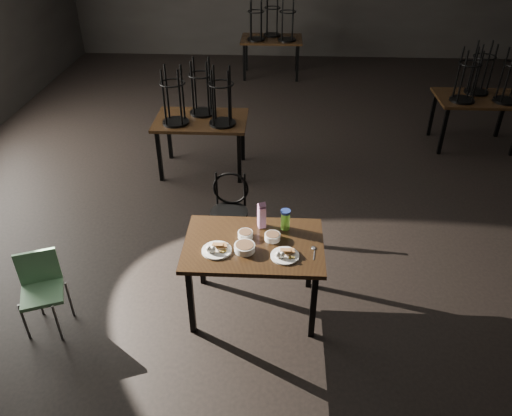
# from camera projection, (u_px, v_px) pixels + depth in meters

# --- Properties ---
(room) EXTENTS (12.00, 12.04, 3.22)m
(room) POSITION_uv_depth(u_px,v_px,m) (321.00, 0.00, 5.08)
(room) COLOR black
(room) RESTS_ON ground
(main_table) EXTENTS (1.20, 0.80, 0.75)m
(main_table) POSITION_uv_depth(u_px,v_px,m) (254.00, 251.00, 4.32)
(main_table) COLOR black
(main_table) RESTS_ON ground
(plate_left) EXTENTS (0.25, 0.25, 0.08)m
(plate_left) POSITION_uv_depth(u_px,v_px,m) (216.00, 249.00, 4.17)
(plate_left) COLOR white
(plate_left) RESTS_ON main_table
(plate_right) EXTENTS (0.24, 0.24, 0.08)m
(plate_right) POSITION_uv_depth(u_px,v_px,m) (285.00, 255.00, 4.11)
(plate_right) COLOR white
(plate_right) RESTS_ON main_table
(bowl_near) EXTENTS (0.13, 0.13, 0.05)m
(bowl_near) POSITION_uv_depth(u_px,v_px,m) (245.00, 234.00, 4.34)
(bowl_near) COLOR white
(bowl_near) RESTS_ON main_table
(bowl_far) EXTENTS (0.14, 0.14, 0.05)m
(bowl_far) POSITION_uv_depth(u_px,v_px,m) (272.00, 237.00, 4.31)
(bowl_far) COLOR white
(bowl_far) RESTS_ON main_table
(bowl_big) EXTENTS (0.18, 0.18, 0.06)m
(bowl_big) POSITION_uv_depth(u_px,v_px,m) (245.00, 247.00, 4.17)
(bowl_big) COLOR white
(bowl_big) RESTS_ON main_table
(juice_carton) EXTENTS (0.08, 0.08, 0.26)m
(juice_carton) POSITION_uv_depth(u_px,v_px,m) (262.00, 216.00, 4.42)
(juice_carton) COLOR #821762
(juice_carton) RESTS_ON main_table
(water_bottle) EXTENTS (0.11, 0.11, 0.19)m
(water_bottle) POSITION_uv_depth(u_px,v_px,m) (285.00, 219.00, 4.40)
(water_bottle) COLOR #86EE46
(water_bottle) RESTS_ON main_table
(spoon) EXTENTS (0.04, 0.19, 0.01)m
(spoon) POSITION_uv_depth(u_px,v_px,m) (314.00, 249.00, 4.20)
(spoon) COLOR silver
(spoon) RESTS_ON main_table
(bentwood_chair) EXTENTS (0.40, 0.40, 0.84)m
(bentwood_chair) POSITION_uv_depth(u_px,v_px,m) (230.00, 205.00, 5.24)
(bentwood_chair) COLOR black
(bentwood_chair) RESTS_ON ground
(school_chair) EXTENTS (0.44, 0.44, 0.74)m
(school_chair) POSITION_uv_depth(u_px,v_px,m) (41.00, 285.00, 4.28)
(school_chair) COLOR #7CC288
(school_chair) RESTS_ON ground
(bg_table_left) EXTENTS (1.20, 0.80, 1.48)m
(bg_table_left) POSITION_uv_depth(u_px,v_px,m) (201.00, 117.00, 6.47)
(bg_table_left) COLOR black
(bg_table_left) RESTS_ON ground
(bg_table_right) EXTENTS (1.20, 0.80, 1.48)m
(bg_table_right) POSITION_uv_depth(u_px,v_px,m) (481.00, 96.00, 7.12)
(bg_table_right) COLOR black
(bg_table_right) RESTS_ON ground
(bg_table_far) EXTENTS (1.20, 0.80, 1.48)m
(bg_table_far) POSITION_uv_depth(u_px,v_px,m) (272.00, 37.00, 9.78)
(bg_table_far) COLOR black
(bg_table_far) RESTS_ON ground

